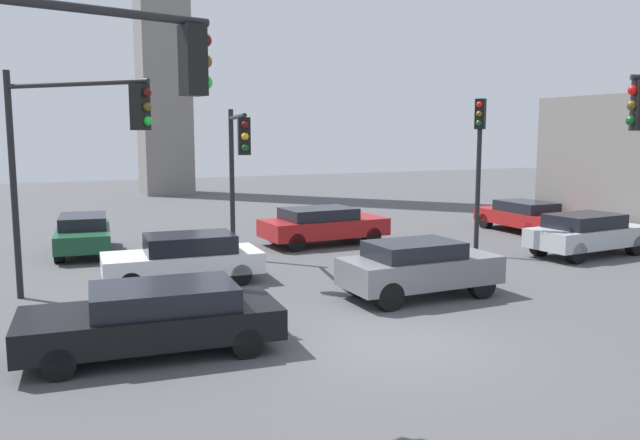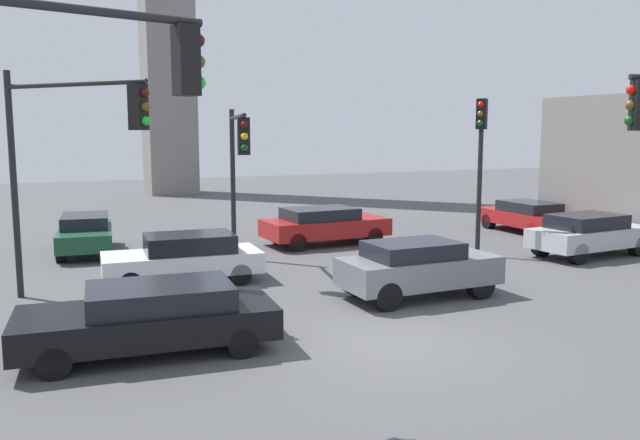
{
  "view_description": "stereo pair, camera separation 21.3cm",
  "coord_description": "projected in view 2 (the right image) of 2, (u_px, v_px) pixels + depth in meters",
  "views": [
    {
      "loc": [
        -6.66,
        -10.64,
        4.17
      ],
      "look_at": [
        1.29,
        6.3,
        1.61
      ],
      "focal_mm": 36.2,
      "sensor_mm": 36.0,
      "label": 1
    },
    {
      "loc": [
        -6.47,
        -10.73,
        4.17
      ],
      "look_at": [
        1.29,
        6.3,
        1.61
      ],
      "focal_mm": 36.2,
      "sensor_mm": 36.0,
      "label": 2
    }
  ],
  "objects": [
    {
      "name": "car_1",
      "position": [
        151.0,
        316.0,
        12.26
      ],
      "size": [
        4.95,
        2.45,
        1.3
      ],
      "rotation": [
        0.0,
        0.0,
        3.05
      ],
      "color": "black",
      "rests_on": "ground_plane"
    },
    {
      "name": "car_5",
      "position": [
        85.0,
        233.0,
        22.32
      ],
      "size": [
        2.19,
        4.35,
        1.32
      ],
      "rotation": [
        0.0,
        0.0,
        -1.68
      ],
      "color": "#19472D",
      "rests_on": "ground_plane"
    },
    {
      "name": "traffic_light_2",
      "position": [
        238.0,
        155.0,
        19.1
      ],
      "size": [
        1.03,
        3.97,
        4.9
      ],
      "rotation": [
        0.0,
        0.0,
        -1.78
      ],
      "color": "black",
      "rests_on": "ground_plane"
    },
    {
      "name": "traffic_light_3",
      "position": [
        62.0,
        126.0,
        8.34
      ],
      "size": [
        3.67,
        1.04,
        5.91
      ],
      "rotation": [
        0.0,
        0.0,
        0.23
      ],
      "color": "black",
      "rests_on": "ground_plane"
    },
    {
      "name": "car_7",
      "position": [
        526.0,
        216.0,
        26.9
      ],
      "size": [
        1.94,
        4.34,
        1.31
      ],
      "rotation": [
        0.0,
        0.0,
        1.53
      ],
      "color": "maroon",
      "rests_on": "ground_plane"
    },
    {
      "name": "car_3",
      "position": [
        324.0,
        225.0,
        24.01
      ],
      "size": [
        4.66,
        2.19,
        1.38
      ],
      "rotation": [
        0.0,
        0.0,
        0.03
      ],
      "color": "maroon",
      "rests_on": "ground_plane"
    },
    {
      "name": "traffic_light_0",
      "position": [
        69.0,
        140.0,
        15.02
      ],
      "size": [
        2.91,
        3.44,
        5.66
      ],
      "rotation": [
        0.0,
        0.0,
        -0.87
      ],
      "color": "black",
      "rests_on": "ground_plane"
    },
    {
      "name": "car_6",
      "position": [
        418.0,
        267.0,
        16.27
      ],
      "size": [
        4.02,
        1.76,
        1.45
      ],
      "rotation": [
        0.0,
        0.0,
        0.0
      ],
      "color": "slate",
      "rests_on": "ground_plane"
    },
    {
      "name": "ground_plane",
      "position": [
        392.0,
        342.0,
        12.9
      ],
      "size": [
        95.19,
        95.19,
        0.0
      ],
      "primitive_type": "plane",
      "color": "#4C4C4F"
    },
    {
      "name": "traffic_light_4",
      "position": [
        481.0,
        147.0,
        21.38
      ],
      "size": [
        0.48,
        0.45,
        5.26
      ],
      "rotation": [
        0.0,
        0.0,
        -2.46
      ],
      "color": "black",
      "rests_on": "ground_plane"
    },
    {
      "name": "car_8",
      "position": [
        185.0,
        257.0,
        17.91
      ],
      "size": [
        4.4,
        2.16,
        1.36
      ],
      "rotation": [
        0.0,
        0.0,
        3.07
      ],
      "color": "silver",
      "rests_on": "ground_plane"
    },
    {
      "name": "car_4",
      "position": [
        589.0,
        234.0,
        21.73
      ],
      "size": [
        4.4,
        2.08,
        1.43
      ],
      "rotation": [
        0.0,
        0.0,
        0.06
      ],
      "color": "#ADB2B7",
      "rests_on": "ground_plane"
    }
  ]
}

